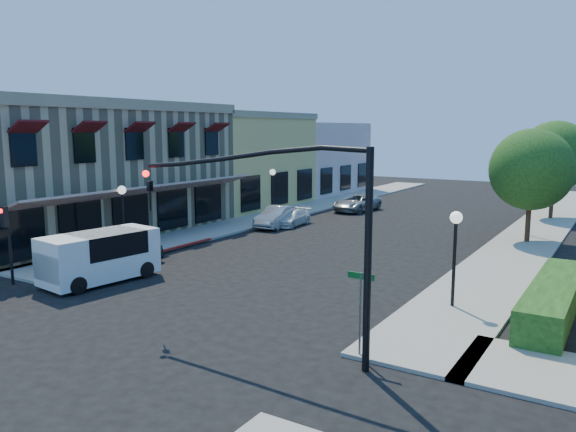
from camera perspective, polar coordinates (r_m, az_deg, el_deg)
The scene contains 22 objects.
ground at distance 19.19m, azimuth -16.98°, elevation -11.17°, with size 120.00×120.00×0.00m, color black.
sidewalk_left at distance 45.25m, azimuth 1.66°, elevation 0.74°, with size 3.50×50.00×0.12m, color gray.
sidewalk_right at distance 39.57m, azimuth 24.14°, elevation -1.21°, with size 3.50×50.00×0.12m, color gray.
curb_red_strip at distance 29.28m, azimuth -14.15°, elevation -4.13°, with size 0.25×10.00×0.06m, color maroon.
corner_brick_building at distance 37.09m, azimuth -20.29°, elevation 4.54°, with size 11.77×18.20×8.10m.
yellow_stucco_building at distance 47.82m, azimuth -5.97°, elevation 5.64°, with size 10.00×12.00×7.60m, color #C9B75A.
pink_stucco_building at distance 57.77m, azimuth 1.38°, elevation 5.94°, with size 10.00×12.00×7.00m, color beige.
hedge at distance 21.80m, azimuth 25.27°, elevation -9.22°, with size 1.40×8.00×1.10m, color #163C11.
street_tree_a at distance 34.16m, azimuth 23.50°, elevation 4.35°, with size 4.56×4.56×6.48m.
street_tree_b at distance 44.05m, azimuth 25.48°, elevation 5.53°, with size 4.94×4.94×7.02m.
signal_mast_arm at distance 15.58m, azimuth 0.97°, elevation 0.14°, with size 8.01×0.39×6.00m.
secondary_signal at distance 25.75m, azimuth -26.67°, elevation -1.32°, with size 0.28×0.42×3.32m.
street_name_sign at distance 15.99m, azimuth 7.38°, elevation -8.50°, with size 0.80×0.06×2.50m.
lamppost_left_near at distance 29.97m, azimuth -16.48°, elevation 1.38°, with size 0.44×0.44×3.57m.
lamppost_left_far at distance 40.58m, azimuth -1.58°, elevation 3.61°, with size 0.44×0.44×3.57m.
lamppost_right_near at distance 20.75m, azimuth 16.65°, elevation -1.82°, with size 0.44×0.44×3.57m.
lamppost_right_far at distance 36.30m, azimuth 23.36°, elevation 2.27°, with size 0.44×0.44×3.57m.
white_van at distance 25.04m, azimuth -18.69°, elevation -3.66°, with size 2.65×4.99×2.11m.
parked_car_a at distance 27.50m, azimuth -15.78°, elevation -3.82°, with size 1.34×3.33×1.14m, color black.
parked_car_b at distance 37.09m, azimuth -1.15°, elevation -0.07°, with size 1.46×4.18×1.38m, color #ACAFB1.
parked_car_c at distance 37.67m, azimuth 0.35°, elevation -0.17°, with size 1.49×3.66×1.06m, color silver.
parked_car_d at distance 44.64m, azimuth 7.00°, elevation 1.36°, with size 2.22×4.81×1.34m, color gray.
Camera 1 is at (13.76, -11.73, 6.45)m, focal length 35.00 mm.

